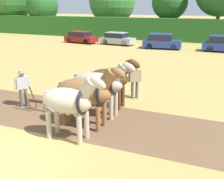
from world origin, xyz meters
The scene contains 18 objects.
ground_plane centered at (0.00, 0.00, 0.00)m, with size 240.00×240.00×0.00m, color #A88E4C.
plowed_furrow_strip centered at (-3.03, 3.64, 0.00)m, with size 25.96×3.77×0.01m, color brown.
hedgerow centered at (0.00, 30.98, 1.44)m, with size 76.60×1.32×2.89m, color #286023.
tree_far_left centered at (-30.56, 33.55, 5.36)m, with size 7.19×7.19×8.96m.
tree_left centered at (-23.46, 32.73, 4.29)m, with size 5.09×5.09×6.85m.
tree_center_left centered at (-12.44, 35.70, 5.04)m, with size 7.11×7.11×8.60m.
tree_center centered at (-3.06, 33.98, 4.87)m, with size 4.87×4.87×7.32m.
draft_horse_lead_left centered at (1.01, 1.92, 1.41)m, with size 2.60×0.97×2.45m.
draft_horse_lead_right centered at (0.99, 3.11, 1.42)m, with size 3.01×1.07×2.54m.
draft_horse_trail_left centered at (0.97, 4.31, 1.43)m, with size 2.98×0.97×2.50m.
draft_horse_trail_right centered at (0.94, 5.51, 1.36)m, with size 2.61×0.93×2.40m.
plow centered at (-1.50, 3.67, 0.31)m, with size 1.52×0.47×1.13m.
farmer_at_plow centered at (-2.80, 3.88, 1.01)m, with size 0.46×0.54×1.72m.
farmer_beside_team centered at (1.55, 7.09, 1.06)m, with size 0.59×0.45×1.79m.
parked_car_far_left centered at (-11.77, 24.65, 0.69)m, with size 4.27×2.23×1.42m.
parked_car_left centered at (-6.99, 24.96, 0.70)m, with size 4.10×2.09×1.45m.
parked_car_center_left centered at (-1.43, 24.09, 0.76)m, with size 4.21×2.32×1.60m.
parked_car_center centered at (4.79, 24.56, 0.77)m, with size 4.17×1.89×1.60m.
Camera 1 is at (6.03, -5.76, 4.58)m, focal length 45.00 mm.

